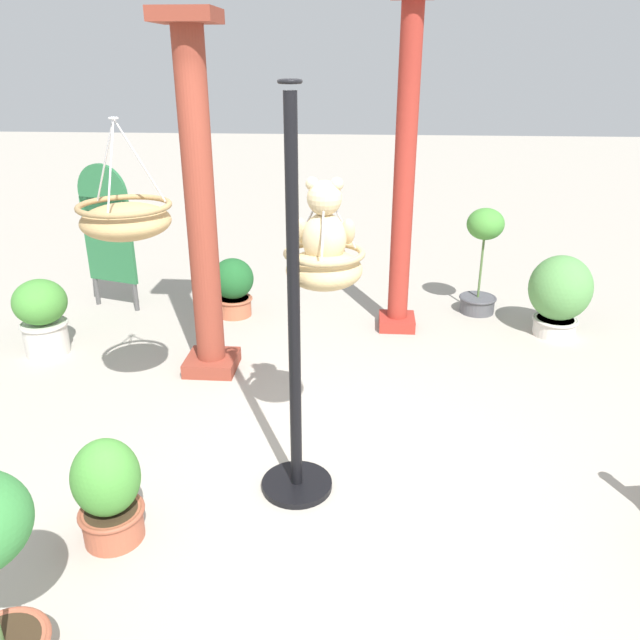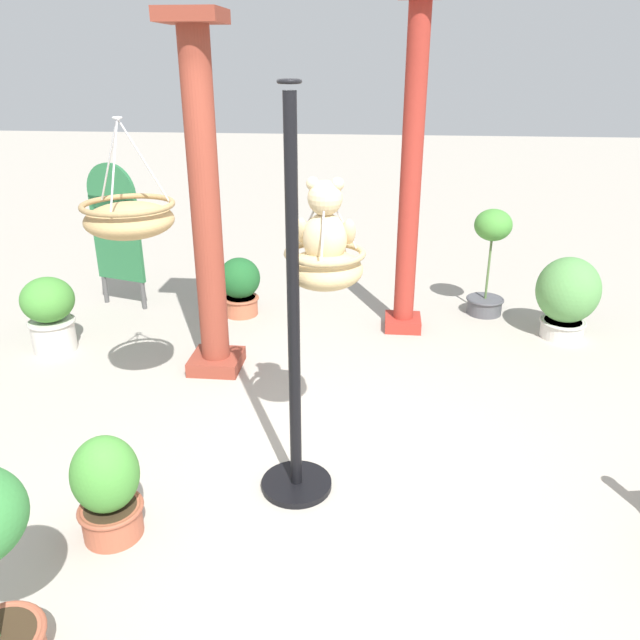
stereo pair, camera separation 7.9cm
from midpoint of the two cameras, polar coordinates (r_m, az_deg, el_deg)
The scene contains 13 objects.
ground_plane at distance 4.06m, azimuth 0.31°, elevation -14.82°, with size 40.00×40.00×0.00m, color #A8A093.
display_pole_central at distance 3.63m, azimuth -1.71°, elevation -5.79°, with size 0.44×0.44×2.39m.
hanging_basket_with_teddy at distance 3.60m, azimuth 1.06°, elevation 4.91°, with size 0.47×0.47×0.59m.
teddy_bear at distance 3.56m, azimuth 1.12°, elevation 8.45°, with size 0.35×0.32×0.50m.
hanging_basket_left_high at distance 4.16m, azimuth -16.59°, elevation 8.97°, with size 0.59×0.59×0.74m.
greenhouse_pillar_left at distance 5.02m, azimuth -9.97°, elevation 9.58°, with size 0.45×0.45×2.81m.
greenhouse_pillar_right at distance 5.84m, azimuth 8.72°, elevation 12.61°, with size 0.37×0.37×3.04m.
potted_plant_flowering_red at distance 6.47m, azimuth -7.02°, elevation 3.16°, with size 0.43×0.43×0.61m.
potted_plant_tall_leafy at distance 6.09m, azimuth -23.22°, elevation 0.67°, with size 0.47×0.47×0.70m.
potted_plant_small_succulent at distance 6.31m, azimuth 22.08°, elevation 2.11°, with size 0.59×0.59×0.79m.
potted_plant_conical_shrub at distance 3.68m, azimuth -18.34°, elevation -14.43°, with size 0.36×0.36×0.63m.
potted_plant_trailing_ivy at distance 6.60m, azimuth 15.65°, elevation 5.58°, with size 0.39×0.39×1.11m.
display_sign_board at distance 6.83m, azimuth -17.96°, elevation 8.39°, with size 0.57×0.21×1.53m.
Camera 2 is at (0.34, -3.20, 2.47)m, focal length 34.87 mm.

